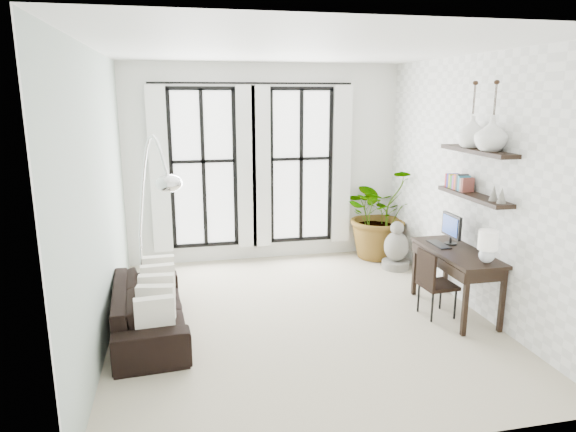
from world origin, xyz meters
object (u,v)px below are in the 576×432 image
object	(u,v)px
sofa	(149,309)
arc_lamp	(152,181)
desk	(458,257)
desk_chair	(433,280)
buddha	(396,249)
plant	(380,212)

from	to	relation	value
sofa	arc_lamp	world-z (taller)	arc_lamp
desk	desk_chair	size ratio (longest dim) A/B	1.64
desk	buddha	distance (m)	1.83
desk_chair	buddha	size ratio (longest dim) A/B	1.09
desk_chair	arc_lamp	bearing A→B (deg)	164.96
arc_lamp	sofa	bearing A→B (deg)	-106.12
buddha	desk_chair	bearing A→B (deg)	-99.93
desk	buddha	size ratio (longest dim) A/B	1.79
sofa	desk	xyz separation A→B (m)	(3.74, -0.27, 0.47)
plant	desk_chair	distance (m)	2.48
sofa	desk	distance (m)	3.78
sofa	buddha	world-z (taller)	buddha
desk	arc_lamp	size ratio (longest dim) A/B	0.61
plant	sofa	bearing A→B (deg)	-149.63
sofa	desk_chair	xyz separation A→B (m)	(3.41, -0.27, 0.19)
sofa	plant	size ratio (longest dim) A/B	1.29
buddha	desk	bearing A→B (deg)	-89.39
desk_chair	buddha	distance (m)	1.82
sofa	buddha	distance (m)	4.02
arc_lamp	buddha	distance (m)	4.05
plant	desk_chair	bearing A→B (deg)	-96.70
desk	buddha	world-z (taller)	desk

